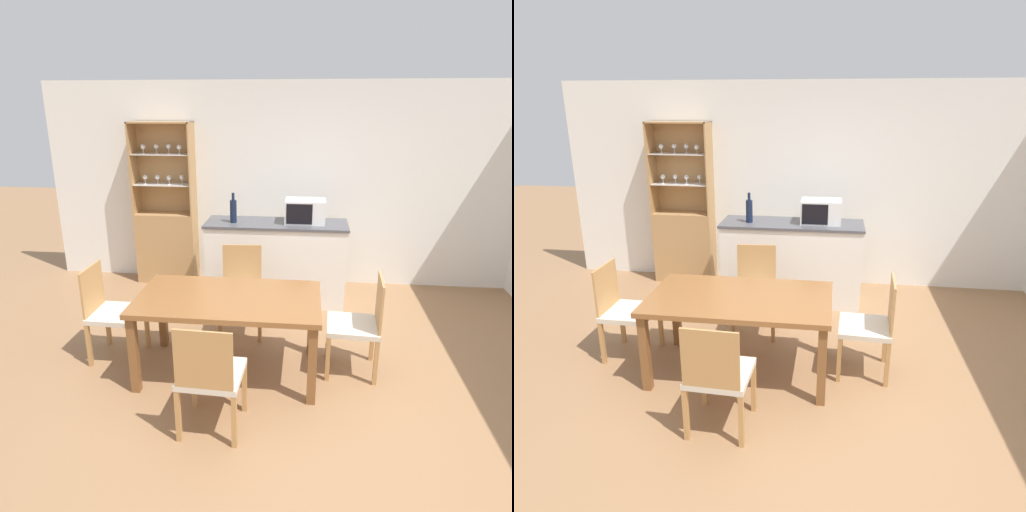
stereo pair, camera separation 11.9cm
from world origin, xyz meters
TOP-DOWN VIEW (x-y plane):
  - ground_plane at (0.00, 0.00)m, footprint 18.00×18.00m
  - wall_back at (0.00, 2.63)m, footprint 6.80×0.06m
  - kitchen_counter at (-0.37, 1.94)m, footprint 1.64×0.56m
  - display_cabinet at (-1.84, 2.45)m, footprint 0.77×0.32m
  - dining_table at (-0.66, 0.32)m, footprint 1.56×0.89m
  - dining_chair_side_left_far at (-1.78, 0.45)m, footprint 0.44×0.44m
  - dining_chair_head_near at (-0.66, -0.46)m, footprint 0.46×0.46m
  - dining_chair_side_right_far at (0.46, 0.45)m, footprint 0.46×0.46m
  - dining_chair_head_far at (-0.66, 1.10)m, footprint 0.47×0.47m
  - microwave at (-0.04, 1.97)m, footprint 0.46×0.33m
  - wine_bottle at (-0.86, 1.89)m, footprint 0.08×0.08m

SIDE VIEW (x-z plane):
  - ground_plane at x=0.00m, z-range 0.00..0.00m
  - dining_chair_side_left_far at x=-1.78m, z-range 0.01..0.90m
  - dining_chair_head_near at x=-0.66m, z-range 0.01..0.90m
  - dining_chair_side_right_far at x=0.46m, z-range 0.01..0.90m
  - dining_chair_head_far at x=-0.66m, z-range 0.01..0.90m
  - kitchen_counter at x=-0.37m, z-range 0.00..0.97m
  - display_cabinet at x=-1.84m, z-range -0.41..1.66m
  - dining_table at x=-0.66m, z-range 0.27..0.99m
  - microwave at x=-0.04m, z-range 0.97..1.24m
  - wine_bottle at x=-0.86m, z-range 0.93..1.28m
  - wall_back at x=0.00m, z-range 0.00..2.55m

